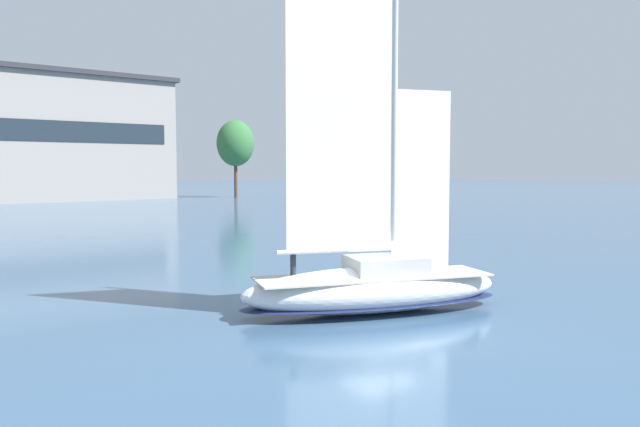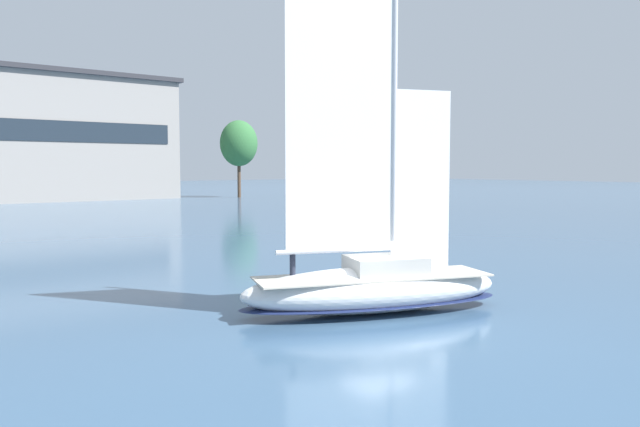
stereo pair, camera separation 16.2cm
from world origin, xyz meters
TOP-DOWN VIEW (x-y plane):
  - ground_plane at (0.00, 0.00)m, footprint 400.00×400.00m
  - waterfront_building at (9.54, 86.30)m, footprint 43.59×16.88m
  - tree_shore_left at (39.75, 74.88)m, footprint 6.29×6.29m
  - sailboat_main at (0.01, -0.00)m, footprint 9.89×5.94m

SIDE VIEW (x-z plane):
  - ground_plane at x=0.00m, z-range 0.00..0.00m
  - sailboat_main at x=0.01m, z-range -5.53..7.62m
  - tree_shore_left at x=39.75m, z-range 2.59..15.53m
  - waterfront_building at x=9.54m, z-range 0.04..19.50m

